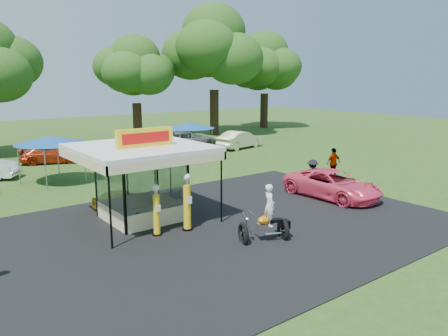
{
  "coord_description": "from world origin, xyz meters",
  "views": [
    {
      "loc": [
        -10.51,
        -12.29,
        6.25
      ],
      "look_at": [
        1.87,
        4.0,
        2.05
      ],
      "focal_mm": 35.0,
      "sensor_mm": 36.0,
      "label": 1
    }
  ],
  "objects_px": {
    "bg_car_d": "(187,140)",
    "bg_car_e": "(240,140)",
    "a_frame_sign": "(363,191)",
    "tent_east": "(190,126)",
    "pink_sedan": "(333,184)",
    "spectator_east_b": "(334,163)",
    "gas_pump_right": "(187,203)",
    "tent_west": "(50,140)",
    "spectator_east_a": "(312,175)",
    "gas_pump_left": "(156,211)",
    "bg_car_b": "(51,155)",
    "kiosk_car": "(122,198)",
    "motorcycle": "(267,218)",
    "gas_station_kiosk": "(141,181)"
  },
  "relations": [
    {
      "from": "gas_pump_left",
      "to": "pink_sedan",
      "type": "bearing_deg",
      "value": -3.19
    },
    {
      "from": "gas_station_kiosk",
      "to": "gas_pump_right",
      "type": "distance_m",
      "value": 2.7
    },
    {
      "from": "gas_pump_left",
      "to": "tent_east",
      "type": "distance_m",
      "value": 18.4
    },
    {
      "from": "motorcycle",
      "to": "pink_sedan",
      "type": "bearing_deg",
      "value": 40.16
    },
    {
      "from": "bg_car_b",
      "to": "pink_sedan",
      "type": "bearing_deg",
      "value": -135.28
    },
    {
      "from": "a_frame_sign",
      "to": "tent_west",
      "type": "bearing_deg",
      "value": 140.64
    },
    {
      "from": "pink_sedan",
      "to": "spectator_east_b",
      "type": "xyz_separation_m",
      "value": [
        3.9,
        3.1,
        0.22
      ]
    },
    {
      "from": "gas_pump_left",
      "to": "a_frame_sign",
      "type": "relative_size",
      "value": 1.96
    },
    {
      "from": "gas_pump_left",
      "to": "bg_car_e",
      "type": "bearing_deg",
      "value": 42.36
    },
    {
      "from": "gas_pump_right",
      "to": "kiosk_car",
      "type": "height_order",
      "value": "gas_pump_right"
    },
    {
      "from": "tent_west",
      "to": "spectator_east_a",
      "type": "bearing_deg",
      "value": -43.74
    },
    {
      "from": "spectator_east_a",
      "to": "bg_car_b",
      "type": "bearing_deg",
      "value": -69.38
    },
    {
      "from": "tent_east",
      "to": "motorcycle",
      "type": "bearing_deg",
      "value": -113.98
    },
    {
      "from": "motorcycle",
      "to": "tent_west",
      "type": "xyz_separation_m",
      "value": [
        -3.78,
        14.99,
        1.71
      ]
    },
    {
      "from": "spectator_east_a",
      "to": "tent_east",
      "type": "distance_m",
      "value": 13.57
    },
    {
      "from": "bg_car_d",
      "to": "bg_car_e",
      "type": "xyz_separation_m",
      "value": [
        3.99,
        -2.74,
        -0.01
      ]
    },
    {
      "from": "tent_west",
      "to": "gas_pump_left",
      "type": "bearing_deg",
      "value": -87.05
    },
    {
      "from": "bg_car_d",
      "to": "gas_pump_right",
      "type": "bearing_deg",
      "value": 155.98
    },
    {
      "from": "a_frame_sign",
      "to": "tent_east",
      "type": "xyz_separation_m",
      "value": [
        0.15,
        16.64,
        1.97
      ]
    },
    {
      "from": "gas_pump_right",
      "to": "a_frame_sign",
      "type": "xyz_separation_m",
      "value": [
        9.6,
        -1.78,
        -0.63
      ]
    },
    {
      "from": "a_frame_sign",
      "to": "bg_car_d",
      "type": "bearing_deg",
      "value": 95.03
    },
    {
      "from": "a_frame_sign",
      "to": "spectator_east_a",
      "type": "distance_m",
      "value": 3.21
    },
    {
      "from": "gas_station_kiosk",
      "to": "bg_car_e",
      "type": "xyz_separation_m",
      "value": [
        16.49,
        13.23,
        -0.99
      ]
    },
    {
      "from": "spectator_east_a",
      "to": "spectator_east_b",
      "type": "xyz_separation_m",
      "value": [
        3.55,
        1.37,
        0.07
      ]
    },
    {
      "from": "gas_pump_right",
      "to": "tent_west",
      "type": "distance_m",
      "value": 12.35
    },
    {
      "from": "a_frame_sign",
      "to": "tent_west",
      "type": "height_order",
      "value": "tent_west"
    },
    {
      "from": "gas_pump_left",
      "to": "spectator_east_b",
      "type": "distance_m",
      "value": 14.35
    },
    {
      "from": "motorcycle",
      "to": "spectator_east_b",
      "type": "bearing_deg",
      "value": 47.6
    },
    {
      "from": "bg_car_b",
      "to": "bg_car_e",
      "type": "xyz_separation_m",
      "value": [
        15.82,
        -3.05,
        0.16
      ]
    },
    {
      "from": "kiosk_car",
      "to": "a_frame_sign",
      "type": "bearing_deg",
      "value": -121.99
    },
    {
      "from": "spectator_east_a",
      "to": "bg_car_e",
      "type": "distance_m",
      "value": 15.71
    },
    {
      "from": "kiosk_car",
      "to": "tent_west",
      "type": "bearing_deg",
      "value": 8.64
    },
    {
      "from": "bg_car_d",
      "to": "kiosk_car",
      "type": "bearing_deg",
      "value": 146.08
    },
    {
      "from": "motorcycle",
      "to": "a_frame_sign",
      "type": "xyz_separation_m",
      "value": [
        7.74,
        1.1,
        -0.37
      ]
    },
    {
      "from": "gas_pump_left",
      "to": "kiosk_car",
      "type": "distance_m",
      "value": 4.55
    },
    {
      "from": "gas_pump_left",
      "to": "kiosk_car",
      "type": "bearing_deg",
      "value": 83.49
    },
    {
      "from": "gas_pump_right",
      "to": "spectator_east_b",
      "type": "bearing_deg",
      "value": 12.17
    },
    {
      "from": "kiosk_car",
      "to": "spectator_east_b",
      "type": "height_order",
      "value": "spectator_east_b"
    },
    {
      "from": "gas_pump_right",
      "to": "a_frame_sign",
      "type": "height_order",
      "value": "gas_pump_right"
    },
    {
      "from": "gas_station_kiosk",
      "to": "kiosk_car",
      "type": "relative_size",
      "value": 1.92
    },
    {
      "from": "spectator_east_a",
      "to": "tent_east",
      "type": "relative_size",
      "value": 0.45
    },
    {
      "from": "gas_pump_left",
      "to": "tent_west",
      "type": "xyz_separation_m",
      "value": [
        -0.61,
        11.88,
        1.6
      ]
    },
    {
      "from": "gas_station_kiosk",
      "to": "bg_car_e",
      "type": "distance_m",
      "value": 21.17
    },
    {
      "from": "bg_car_b",
      "to": "tent_west",
      "type": "xyz_separation_m",
      "value": [
        -1.79,
        -6.67,
        1.99
      ]
    },
    {
      "from": "gas_pump_left",
      "to": "pink_sedan",
      "type": "distance_m",
      "value": 10.24
    },
    {
      "from": "bg_car_e",
      "to": "bg_car_b",
      "type": "bearing_deg",
      "value": 66.43
    },
    {
      "from": "tent_west",
      "to": "tent_east",
      "type": "bearing_deg",
      "value": 13.26
    },
    {
      "from": "gas_station_kiosk",
      "to": "spectator_east_b",
      "type": "bearing_deg",
      "value": 1.08
    },
    {
      "from": "bg_car_d",
      "to": "tent_west",
      "type": "height_order",
      "value": "tent_west"
    },
    {
      "from": "gas_pump_left",
      "to": "spectator_east_b",
      "type": "relative_size",
      "value": 1.11
    }
  ]
}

